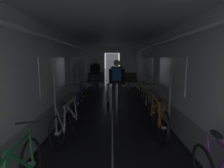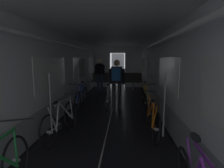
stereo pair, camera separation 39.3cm
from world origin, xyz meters
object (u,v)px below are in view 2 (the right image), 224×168
bicycle_orange (152,118)px  bicycle_yellow (145,98)px  person_cyclist_aisle (117,80)px  person_standing_near_bench (100,73)px  bench_seat_far_right (133,80)px  bicycle_white_in_aisle (109,97)px  bicycle_blue (81,97)px  bench_seat_far_left (101,79)px  bicycle_silver (61,121)px

bicycle_orange → bicycle_yellow: size_ratio=1.00×
person_cyclist_aisle → person_standing_near_bench: 3.72m
bench_seat_far_right → person_cyclist_aisle: (-0.75, -3.95, 0.45)m
bicycle_white_in_aisle → bicycle_blue: bearing=-170.4°
bicycle_yellow → person_cyclist_aisle: person_cyclist_aisle is taller
bench_seat_far_left → bench_seat_far_right: same height
bicycle_orange → bicycle_blue: (-2.12, 2.05, 0.00)m
bench_seat_far_left → bicycle_white_in_aisle: bearing=-78.4°
bicycle_silver → bicycle_blue: 2.33m
bicycle_blue → bench_seat_far_left: bearing=87.3°
bicycle_silver → person_standing_near_bench: size_ratio=1.01×
bicycle_silver → person_cyclist_aisle: 2.56m
bench_seat_far_left → bicycle_white_in_aisle: size_ratio=0.58×
bicycle_silver → bicycle_yellow: 3.19m
bicycle_yellow → person_cyclist_aisle: (-0.96, -0.20, 0.63)m
bench_seat_far_right → bicycle_white_in_aisle: bearing=-105.8°
bicycle_orange → person_cyclist_aisle: bearing=114.7°
bench_seat_far_left → person_cyclist_aisle: bearing=-75.1°
bench_seat_far_right → bicycle_orange: (0.14, -5.89, -0.19)m
bicycle_white_in_aisle → person_standing_near_bench: (-0.75, 3.30, 0.59)m
bench_seat_far_left → bicycle_blue: size_ratio=0.58×
bicycle_silver → bicycle_blue: size_ratio=1.00×
bicycle_white_in_aisle → person_standing_near_bench: size_ratio=1.00×
bench_seat_far_right → bicycle_yellow: size_ratio=0.58×
person_standing_near_bench → bicycle_orange: bearing=-70.6°
bicycle_yellow → bicycle_orange: bearing=-91.8°
bench_seat_far_left → bicycle_orange: (1.94, -5.89, -0.19)m
bicycle_silver → person_cyclist_aisle: (1.12, 2.22, 0.64)m
person_standing_near_bench → bicycle_silver: bearing=-90.7°
bench_seat_far_left → person_standing_near_bench: bearing=-89.6°
bench_seat_far_right → bicycle_blue: 4.32m
bicycle_yellow → bicycle_blue: size_ratio=1.00×
bicycle_orange → person_cyclist_aisle: size_ratio=1.00×
bicycle_silver → bicycle_white_in_aisle: 2.62m
bicycle_blue → person_standing_near_bench: bearing=87.0°
bicycle_orange → bicycle_yellow: bearing=88.2°
bench_seat_far_left → bicycle_orange: 6.20m
bench_seat_far_right → person_cyclist_aisle: bearing=-100.7°
bicycle_yellow → person_standing_near_bench: person_standing_near_bench is taller
bicycle_orange → bench_seat_far_right: bearing=91.4°
bicycle_yellow → bicycle_white_in_aisle: 1.26m
bench_seat_far_left → bicycle_silver: 6.17m
bicycle_blue → person_cyclist_aisle: person_cyclist_aisle is taller
bicycle_silver → bicycle_white_in_aisle: bicycle_silver is taller
bench_seat_far_left → bicycle_yellow: size_ratio=0.58×
bicycle_yellow → bicycle_blue: (-2.19, -0.09, 0.00)m
bench_seat_far_left → bicycle_yellow: bench_seat_far_left is taller
bench_seat_far_left → bicycle_orange: size_ratio=0.58×
bicycle_silver → person_cyclist_aisle: person_cyclist_aisle is taller
person_cyclist_aisle → bicycle_white_in_aisle: (-0.30, 0.27, -0.63)m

